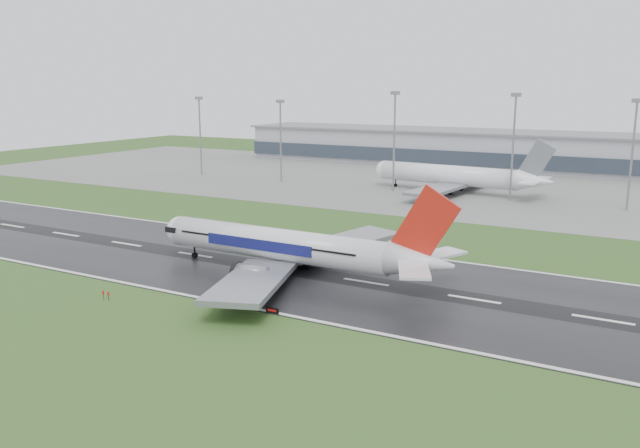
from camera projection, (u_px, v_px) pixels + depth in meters
The scene contains 12 objects.
ground at pixel (274, 268), 127.36m from camera, with size 520.00×520.00×0.00m, color #2A4C1B.
runway at pixel (274, 268), 127.35m from camera, with size 400.00×45.00×0.10m, color black.
apron at pixel (462, 185), 234.18m from camera, with size 400.00×130.00×0.08m, color slate.
terminal at pixel (504, 150), 283.89m from camera, with size 240.00×36.00×15.00m, color #9698A1.
main_airliner at pixel (295, 227), 120.76m from camera, with size 61.96×59.01×18.29m, color silver, non-canonical shape.
parked_airliner at pixel (455, 165), 215.44m from camera, with size 63.16×58.80×18.51m, color white, non-canonical shape.
runway_sign at pixel (272, 311), 101.51m from camera, with size 2.30×0.26×1.04m, color black, non-canonical shape.
floodmast_0 at pixel (200, 138), 257.20m from camera, with size 0.64×0.64×29.94m, color gray.
floodmast_1 at pixel (281, 143), 239.24m from camera, with size 0.64×0.64×29.11m, color gray.
floodmast_2 at pixel (394, 144), 217.37m from camera, with size 0.64×0.64×32.33m, color gray.
floodmast_3 at pixel (513, 150), 198.67m from camera, with size 0.64×0.64×31.97m, color gray.
floodmast_4 at pixel (632, 158), 182.98m from camera, with size 0.64×0.64×30.60m, color gray.
Camera 1 is at (67.57, -102.86, 35.10)m, focal length 36.24 mm.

